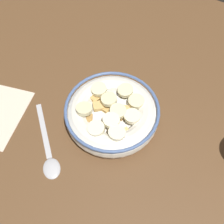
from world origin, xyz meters
TOP-DOWN VIEW (x-y plane):
  - ground_plane at (0.00, 0.00)cm, footprint 99.05×99.05cm
  - cereal_bowl at (-0.02, -0.02)cm, footprint 17.95×17.95cm
  - spoon at (-12.68, 5.72)cm, footprint 12.02×13.99cm
  - folded_napkin at (-11.19, 19.53)cm, footprint 15.90×12.14cm

SIDE VIEW (x-z plane):
  - ground_plane at x=0.00cm, z-range -2.00..0.00cm
  - folded_napkin at x=-11.19cm, z-range 0.00..0.30cm
  - spoon at x=-12.68cm, z-range -0.07..0.73cm
  - cereal_bowl at x=-0.02cm, z-range -0.23..5.31cm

